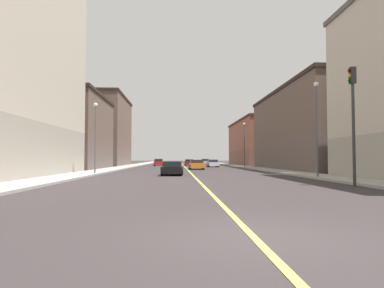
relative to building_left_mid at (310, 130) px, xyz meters
name	(u,v)px	position (x,y,z in m)	size (l,w,h in m)	color
ground_plane	(252,236)	(-15.82, -36.12, -5.20)	(400.00, 400.00, 0.00)	#302A2B
sidewalk_left	(245,167)	(-5.86, 12.88, -5.13)	(2.95, 168.00, 0.15)	#9E9B93
sidewalk_right	(125,167)	(-25.78, 12.88, -5.13)	(2.95, 168.00, 0.15)	#9E9B93
lane_center_stripe	(185,167)	(-15.82, 12.88, -5.20)	(0.16, 154.00, 0.01)	#E5D14C
building_left_mid	(310,130)	(0.00, 0.00, 0.00)	(9.08, 25.08, 10.39)	brown
building_left_far	(258,143)	(0.00, 27.37, -0.49)	(9.08, 24.24, 9.42)	brown
building_right_midblock	(70,132)	(-31.64, 3.13, -0.17)	(9.08, 15.46, 10.05)	brown
building_right_distant	(103,131)	(-31.64, 23.27, 1.54)	(9.08, 18.16, 13.47)	brown
traffic_light_left_near	(353,110)	(-7.75, -25.04, -1.05)	(0.40, 0.32, 6.47)	#2D2D2D
street_lamp_left_near	(317,119)	(-6.74, -17.98, -0.73)	(0.36, 0.36, 7.14)	#4C4C51
street_lamp_right_near	(95,130)	(-24.90, -10.86, -1.03)	(0.36, 0.36, 6.58)	#4C4C51
street_lamp_left_far	(244,140)	(-6.74, 9.04, -0.88)	(0.36, 0.36, 6.86)	#4C4C51
car_orange	(197,165)	(-14.58, 2.51, -4.58)	(1.97, 3.94, 1.27)	orange
car_maroon	(189,162)	(-14.65, 25.84, -4.57)	(2.00, 4.40, 1.27)	maroon
car_white	(213,163)	(-11.02, 14.96, -4.58)	(1.83, 4.06, 1.27)	white
car_silver	(205,162)	(-10.90, 32.05, -4.55)	(1.82, 4.03, 1.35)	silver
car_black	(173,168)	(-17.63, -12.41, -4.59)	(1.99, 4.59, 1.24)	black
car_red	(159,162)	(-20.81, 24.42, -4.54)	(1.90, 4.40, 1.37)	red
car_green	(198,164)	(-13.94, 8.82, -4.59)	(1.89, 4.13, 1.27)	#1E6B38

